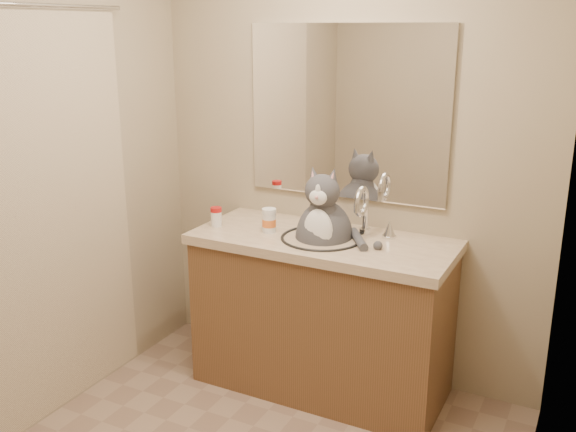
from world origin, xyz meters
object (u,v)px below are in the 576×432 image
object	(u,v)px
cat	(324,232)
grey_canister	(271,223)
pill_bottle_orange	(269,221)
pill_bottle_redcap	(216,217)

from	to	relation	value
cat	grey_canister	xyz separation A→B (m)	(-0.30, -0.01, 0.01)
pill_bottle_orange	grey_canister	xyz separation A→B (m)	(-0.01, 0.04, -0.03)
cat	pill_bottle_redcap	xyz separation A→B (m)	(-0.59, -0.09, 0.03)
cat	pill_bottle_redcap	distance (m)	0.60
pill_bottle_redcap	pill_bottle_orange	xyz separation A→B (m)	(0.30, 0.04, 0.01)
pill_bottle_orange	grey_canister	size ratio (longest dim) A/B	1.87
cat	pill_bottle_redcap	size ratio (longest dim) A/B	5.58
pill_bottle_orange	grey_canister	bearing A→B (deg)	104.46
pill_bottle_redcap	grey_canister	xyz separation A→B (m)	(0.29, 0.08, -0.02)
grey_canister	pill_bottle_redcap	bearing A→B (deg)	-164.63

